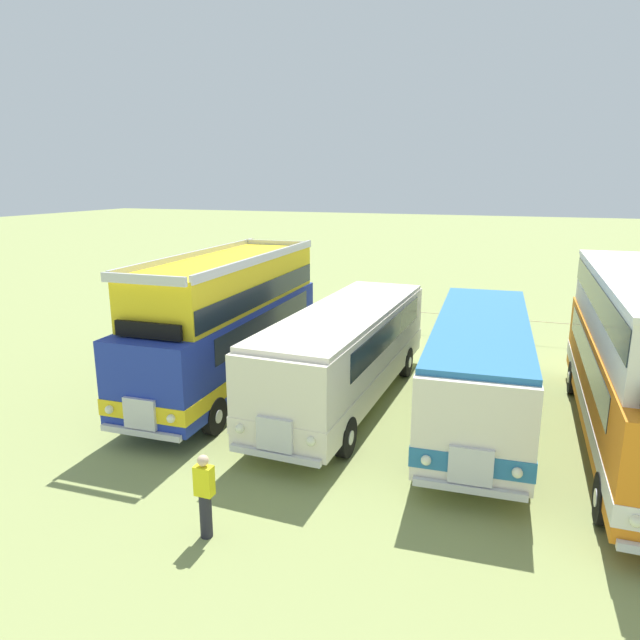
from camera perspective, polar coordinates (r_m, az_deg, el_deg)
The scene contains 4 objects.
bus_first_in_row at distance 18.69m, azimuth -9.03°, elevation 0.04°, with size 2.87×9.88×4.52m.
bus_second_in_row at distance 17.44m, azimuth 2.69°, elevation -2.85°, with size 2.79×10.13×2.99m.
bus_third_in_row at distance 16.74m, azimuth 15.69°, elevation -4.09°, with size 3.12×10.12×2.99m.
marshal_person at distance 11.63m, azimuth -11.45°, elevation -16.81°, with size 0.36×0.24×1.73m.
Camera 1 is at (-6.84, -15.67, 6.77)m, focal length 32.00 mm.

